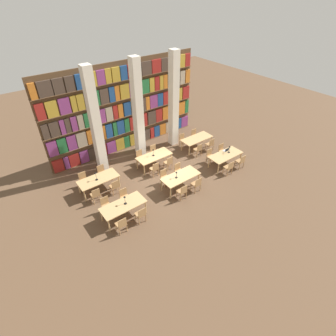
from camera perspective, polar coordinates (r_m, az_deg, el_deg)
ground_plane at (r=14.93m, az=-0.28°, el=-1.89°), size 40.00×40.00×0.00m
bookshelf_bank at (r=16.67m, az=-9.11°, el=12.60°), size 10.19×0.35×5.50m
pillar_left at (r=14.35m, az=-15.49°, el=9.19°), size 0.49×0.49×6.00m
pillar_center at (r=15.34m, az=-6.57°, el=12.09°), size 0.49×0.49×6.00m
pillar_right at (r=16.69m, az=1.24°, el=14.35°), size 0.49×0.49×6.00m
reading_table_0 at (r=12.35m, az=-9.73°, el=-8.18°), size 2.08×0.93×0.76m
chair_0 at (r=11.86m, az=-10.10°, el=-11.96°), size 0.42×0.40×0.89m
chair_1 at (r=12.86m, az=-13.34°, el=-7.83°), size 0.42×0.40×0.89m
chair_2 at (r=12.16m, az=-5.93°, el=-9.96°), size 0.42×0.40×0.89m
chair_3 at (r=13.13m, az=-9.43°, el=-6.10°), size 0.42×0.40×0.89m
desk_lamp_0 at (r=12.12m, az=-9.39°, el=-6.59°), size 0.14×0.14×0.47m
reading_table_1 at (r=13.81m, az=2.76°, el=-2.01°), size 2.08×0.93×0.76m
chair_4 at (r=13.25m, az=3.14°, el=-5.08°), size 0.42×0.40×0.89m
chair_5 at (r=14.15m, az=-0.73°, el=-1.89°), size 0.42×0.40×0.89m
chair_6 at (r=13.76m, az=6.26°, el=-3.45°), size 0.42×0.40×0.89m
chair_7 at (r=14.63m, az=2.33°, el=-0.47°), size 0.42×0.40×0.89m
desk_lamp_1 at (r=13.49m, az=1.85°, el=-1.24°), size 0.14×0.14×0.39m
reading_table_2 at (r=15.83m, az=12.42°, el=2.65°), size 2.08×0.93×0.76m
chair_8 at (r=15.24m, az=13.14°, el=0.16°), size 0.42×0.40×0.89m
chair_9 at (r=16.03m, az=9.20°, el=2.69°), size 0.42×0.40×0.89m
chair_10 at (r=15.92m, az=15.56°, el=1.45°), size 0.42×0.40×0.89m
chair_11 at (r=16.68m, az=11.67°, el=3.82°), size 0.42×0.40×0.89m
desk_lamp_2 at (r=15.87m, az=13.24°, el=4.23°), size 0.14×0.14×0.45m
laptop at (r=16.11m, az=12.51°, el=3.79°), size 0.32×0.22×0.21m
reading_table_3 at (r=14.09m, az=-14.91°, el=-2.50°), size 2.08×0.93×0.76m
chair_12 at (r=13.54m, az=-15.49°, el=-5.59°), size 0.42×0.40×0.89m
chair_13 at (r=14.67m, az=-17.88°, el=-2.39°), size 0.42×0.40×0.89m
chair_14 at (r=13.81m, az=-11.52°, el=-3.91°), size 0.42×0.40×0.89m
chair_15 at (r=14.92m, az=-14.18°, el=-0.90°), size 0.42×0.40×0.89m
desk_lamp_3 at (r=13.79m, az=-15.46°, el=-1.40°), size 0.14×0.14×0.50m
reading_table_4 at (r=15.38m, az=-3.01°, el=2.46°), size 2.08×0.93×0.76m
chair_16 at (r=14.75m, az=-2.95°, el=-0.13°), size 0.42×0.40×0.89m
chair_17 at (r=15.80m, az=-6.04°, el=2.45°), size 0.42×0.40×0.89m
chair_18 at (r=15.22m, az=0.14°, el=1.21°), size 0.42×0.40×0.89m
chair_19 at (r=16.24m, az=-3.06°, el=3.64°), size 0.42×0.40×0.89m
desk_lamp_4 at (r=15.19m, az=-3.22°, el=3.67°), size 0.14×0.14×0.44m
reading_table_5 at (r=17.21m, az=6.29°, el=6.26°), size 2.08×0.93×0.76m
chair_20 at (r=16.52m, az=6.58°, el=4.05°), size 0.42×0.40×0.89m
chair_21 at (r=17.47m, az=3.26°, el=6.17°), size 0.42×0.40×0.89m
chair_22 at (r=17.17m, az=9.18°, el=5.15°), size 0.42×0.40×0.89m
chair_23 at (r=18.08m, az=5.84°, el=7.15°), size 0.42×0.40×0.89m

